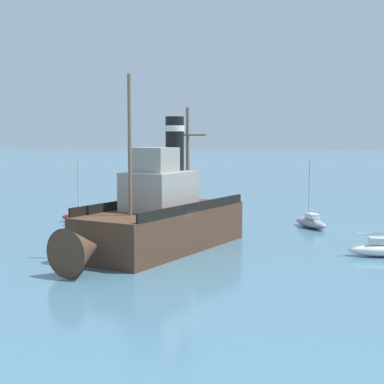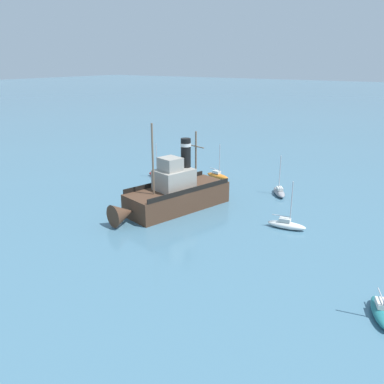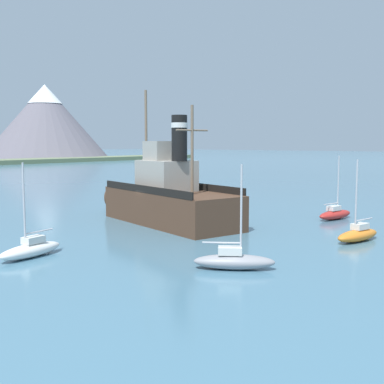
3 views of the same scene
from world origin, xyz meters
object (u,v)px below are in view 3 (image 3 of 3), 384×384
at_px(sailboat_red, 335,214).
at_px(sailboat_orange, 358,234).
at_px(old_tugboat, 165,198).
at_px(sailboat_grey, 234,260).
at_px(sailboat_white, 31,249).

relative_size(sailboat_red, sailboat_orange, 1.00).
bearing_deg(old_tugboat, sailboat_orange, -80.45).
bearing_deg(sailboat_orange, sailboat_grey, 168.04).
relative_size(old_tugboat, sailboat_grey, 3.02).
distance_m(old_tugboat, sailboat_grey, 13.88).
xyz_separation_m(sailboat_grey, sailboat_orange, (10.06, -2.13, 0.00)).
bearing_deg(sailboat_white, old_tugboat, 8.70).
height_order(old_tugboat, sailboat_red, old_tugboat).
xyz_separation_m(old_tugboat, sailboat_grey, (-7.79, -11.40, -1.40)).
distance_m(old_tugboat, sailboat_white, 12.66).
distance_m(sailboat_red, sailboat_white, 22.99).
relative_size(old_tugboat, sailboat_red, 3.02).
bearing_deg(sailboat_grey, sailboat_white, 116.08).
bearing_deg(sailboat_grey, sailboat_orange, -11.96).
relative_size(sailboat_grey, sailboat_orange, 1.00).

